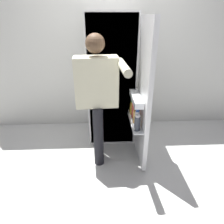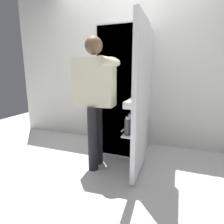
% 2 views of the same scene
% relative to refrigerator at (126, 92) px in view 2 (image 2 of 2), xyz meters
% --- Properties ---
extents(ground_plane, '(6.88, 6.88, 0.00)m').
position_rel_refrigerator_xyz_m(ground_plane, '(-0.03, -0.52, -0.89)').
color(ground_plane, silver).
extents(kitchen_wall, '(4.40, 0.10, 2.56)m').
position_rel_refrigerator_xyz_m(kitchen_wall, '(-0.03, 0.43, 0.39)').
color(kitchen_wall, silver).
rests_on(kitchen_wall, ground_plane).
extents(refrigerator, '(0.71, 1.29, 1.78)m').
position_rel_refrigerator_xyz_m(refrigerator, '(0.00, 0.00, 0.00)').
color(refrigerator, white).
rests_on(refrigerator, ground_plane).
extents(person, '(0.57, 0.76, 1.57)m').
position_rel_refrigerator_xyz_m(person, '(-0.21, -0.62, 0.06)').
color(person, black).
rests_on(person, ground_plane).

